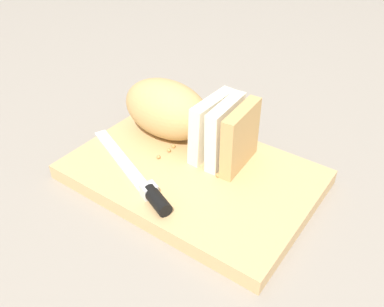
% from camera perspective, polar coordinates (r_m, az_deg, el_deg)
% --- Properties ---
extents(ground_plane, '(3.00, 3.00, 0.00)m').
position_cam_1_polar(ground_plane, '(0.69, -0.00, -3.76)').
color(ground_plane, gray).
extents(cutting_board, '(0.40, 0.27, 0.03)m').
position_cam_1_polar(cutting_board, '(0.68, -0.00, -2.92)').
color(cutting_board, tan).
rests_on(cutting_board, ground_plane).
extents(bread_loaf, '(0.25, 0.11, 0.11)m').
position_cam_1_polar(bread_loaf, '(0.71, -1.51, 5.41)').
color(bread_loaf, tan).
rests_on(bread_loaf, cutting_board).
extents(bread_knife, '(0.24, 0.12, 0.02)m').
position_cam_1_polar(bread_knife, '(0.63, -6.51, -4.61)').
color(bread_knife, silver).
rests_on(bread_knife, cutting_board).
extents(crumb_near_knife, '(0.01, 0.01, 0.01)m').
position_cam_1_polar(crumb_near_knife, '(0.69, -4.69, -0.48)').
color(crumb_near_knife, tan).
rests_on(crumb_near_knife, cutting_board).
extents(crumb_near_loaf, '(0.01, 0.01, 0.01)m').
position_cam_1_polar(crumb_near_loaf, '(0.71, -2.60, 1.02)').
color(crumb_near_loaf, tan).
rests_on(crumb_near_loaf, cutting_board).
extents(crumb_stray_left, '(0.01, 0.01, 0.01)m').
position_cam_1_polar(crumb_stray_left, '(0.71, -3.24, 0.46)').
color(crumb_stray_left, tan).
rests_on(crumb_stray_left, cutting_board).
extents(crumb_stray_right, '(0.01, 0.01, 0.01)m').
position_cam_1_polar(crumb_stray_right, '(0.65, 3.61, -3.01)').
color(crumb_stray_right, tan).
rests_on(crumb_stray_right, cutting_board).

